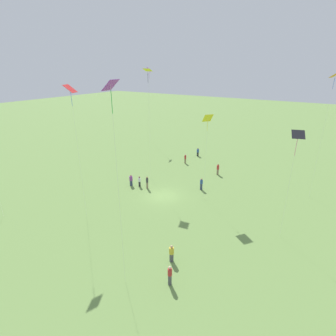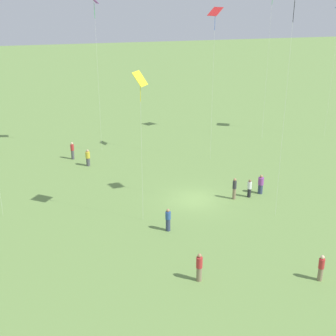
{
  "view_description": "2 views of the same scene",
  "coord_description": "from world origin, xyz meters",
  "px_view_note": "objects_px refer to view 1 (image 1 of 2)",
  "views": [
    {
      "loc": [
        26.37,
        17.66,
        16.35
      ],
      "look_at": [
        2.18,
        2.18,
        5.21
      ],
      "focal_mm": 28.0,
      "sensor_mm": 36.0,
      "label": 1
    },
    {
      "loc": [
        -33.42,
        11.17,
        16.37
      ],
      "look_at": [
        -4.12,
        3.38,
        4.68
      ],
      "focal_mm": 50.0,
      "sensor_mm": 36.0,
      "label": 2
    }
  ],
  "objects_px": {
    "person_7": "(185,159)",
    "person_8": "(139,181)",
    "person_3": "(218,169)",
    "kite_7": "(111,97)",
    "person_4": "(170,275)",
    "kite_8": "(148,75)",
    "kite_5": "(334,79)",
    "person_1": "(201,184)",
    "person_5": "(198,152)",
    "kite_0": "(208,120)",
    "person_0": "(131,180)",
    "person_9": "(172,253)",
    "kite_1": "(298,138)",
    "person_6": "(147,182)",
    "kite_4": "(149,72)",
    "kite_6": "(71,93)"
  },
  "relations": [
    {
      "from": "person_7",
      "to": "person_8",
      "type": "xyz_separation_m",
      "value": [
        12.16,
        -0.85,
        -0.08
      ]
    },
    {
      "from": "person_3",
      "to": "kite_7",
      "type": "height_order",
      "value": "kite_7"
    },
    {
      "from": "person_4",
      "to": "kite_8",
      "type": "relative_size",
      "value": 0.11
    },
    {
      "from": "person_4",
      "to": "kite_5",
      "type": "distance_m",
      "value": 28.09
    },
    {
      "from": "person_1",
      "to": "person_4",
      "type": "distance_m",
      "value": 18.01
    },
    {
      "from": "person_5",
      "to": "kite_0",
      "type": "xyz_separation_m",
      "value": [
        15.39,
        8.55,
        9.58
      ]
    },
    {
      "from": "person_1",
      "to": "kite_5",
      "type": "relative_size",
      "value": 0.11
    },
    {
      "from": "person_0",
      "to": "person_1",
      "type": "relative_size",
      "value": 0.98
    },
    {
      "from": "kite_8",
      "to": "person_4",
      "type": "bearing_deg",
      "value": 167.79
    },
    {
      "from": "person_4",
      "to": "kite_0",
      "type": "bearing_deg",
      "value": -113.5
    },
    {
      "from": "person_9",
      "to": "kite_1",
      "type": "relative_size",
      "value": 0.15
    },
    {
      "from": "person_3",
      "to": "kite_8",
      "type": "distance_m",
      "value": 18.02
    },
    {
      "from": "person_8",
      "to": "person_6",
      "type": "bearing_deg",
      "value": -83.38
    },
    {
      "from": "person_3",
      "to": "kite_4",
      "type": "xyz_separation_m",
      "value": [
        -10.18,
        -20.85,
        14.33
      ]
    },
    {
      "from": "person_5",
      "to": "person_0",
      "type": "bearing_deg",
      "value": 56.37
    },
    {
      "from": "kite_1",
      "to": "kite_8",
      "type": "height_order",
      "value": "kite_8"
    },
    {
      "from": "person_5",
      "to": "person_6",
      "type": "relative_size",
      "value": 0.88
    },
    {
      "from": "person_4",
      "to": "kite_5",
      "type": "xyz_separation_m",
      "value": [
        -23.05,
        7.69,
        14.1
      ]
    },
    {
      "from": "person_1",
      "to": "kite_1",
      "type": "bearing_deg",
      "value": 16.81
    },
    {
      "from": "person_1",
      "to": "kite_8",
      "type": "xyz_separation_m",
      "value": [
        0.34,
        -8.68,
        14.44
      ]
    },
    {
      "from": "person_8",
      "to": "kite_6",
      "type": "xyz_separation_m",
      "value": [
        9.83,
        -0.09,
        13.14
      ]
    },
    {
      "from": "person_9",
      "to": "kite_6",
      "type": "height_order",
      "value": "kite_6"
    },
    {
      "from": "person_4",
      "to": "kite_6",
      "type": "distance_m",
      "value": 19.19
    },
    {
      "from": "person_4",
      "to": "kite_6",
      "type": "relative_size",
      "value": 0.12
    },
    {
      "from": "person_7",
      "to": "kite_7",
      "type": "relative_size",
      "value": 0.11
    },
    {
      "from": "person_7",
      "to": "kite_6",
      "type": "bearing_deg",
      "value": 19.93
    },
    {
      "from": "person_4",
      "to": "kite_7",
      "type": "distance_m",
      "value": 14.18
    },
    {
      "from": "person_0",
      "to": "person_9",
      "type": "relative_size",
      "value": 1.01
    },
    {
      "from": "person_3",
      "to": "person_8",
      "type": "xyz_separation_m",
      "value": [
        10.33,
        -7.86,
        -0.14
      ]
    },
    {
      "from": "kite_4",
      "to": "kite_0",
      "type": "bearing_deg",
      "value": -110.91
    },
    {
      "from": "kite_4",
      "to": "kite_8",
      "type": "bearing_deg",
      "value": -124.9
    },
    {
      "from": "person_1",
      "to": "kite_8",
      "type": "bearing_deg",
      "value": -135.47
    },
    {
      "from": "kite_5",
      "to": "kite_8",
      "type": "distance_m",
      "value": 22.77
    },
    {
      "from": "kite_1",
      "to": "kite_5",
      "type": "distance_m",
      "value": 12.45
    },
    {
      "from": "person_1",
      "to": "kite_8",
      "type": "distance_m",
      "value": 16.85
    },
    {
      "from": "person_1",
      "to": "person_5",
      "type": "relative_size",
      "value": 1.06
    },
    {
      "from": "person_7",
      "to": "kite_7",
      "type": "height_order",
      "value": "kite_7"
    },
    {
      "from": "person_1",
      "to": "person_9",
      "type": "xyz_separation_m",
      "value": [
        14.76,
        4.21,
        -0.03
      ]
    },
    {
      "from": "person_5",
      "to": "kite_8",
      "type": "bearing_deg",
      "value": 56.87
    },
    {
      "from": "person_3",
      "to": "person_5",
      "type": "relative_size",
      "value": 1.13
    },
    {
      "from": "person_1",
      "to": "kite_4",
      "type": "distance_m",
      "value": 30.44
    },
    {
      "from": "kite_0",
      "to": "kite_1",
      "type": "height_order",
      "value": "kite_0"
    },
    {
      "from": "person_8",
      "to": "kite_8",
      "type": "relative_size",
      "value": 0.1
    },
    {
      "from": "person_9",
      "to": "kite_7",
      "type": "relative_size",
      "value": 0.11
    },
    {
      "from": "person_4",
      "to": "person_8",
      "type": "height_order",
      "value": "person_4"
    },
    {
      "from": "person_3",
      "to": "kite_8",
      "type": "xyz_separation_m",
      "value": [
        6.8,
        -8.48,
        14.37
      ]
    },
    {
      "from": "person_6",
      "to": "person_7",
      "type": "bearing_deg",
      "value": 46.27
    },
    {
      "from": "person_8",
      "to": "kite_8",
      "type": "bearing_deg",
      "value": 14.91
    },
    {
      "from": "person_8",
      "to": "kite_0",
      "type": "distance_m",
      "value": 13.57
    },
    {
      "from": "kite_1",
      "to": "kite_7",
      "type": "xyz_separation_m",
      "value": [
        13.3,
        -9.35,
        4.19
      ]
    }
  ]
}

